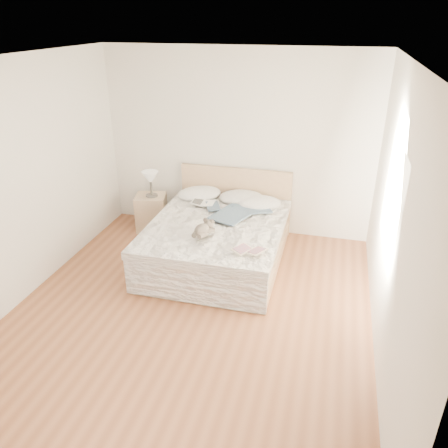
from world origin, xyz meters
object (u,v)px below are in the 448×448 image
Objects in this scene: table_lamp at (150,179)px; photo_book at (203,203)px; nightstand at (151,212)px; childrens_book at (249,251)px; teddy_bear at (202,234)px; bed at (218,239)px.

photo_book is (0.89, -0.21, -0.21)m from table_lamp.
childrens_book reaches higher than nightstand.
table_lamp is 0.94m from photo_book.
childrens_book is 1.10× the size of teddy_bear.
photo_book is 1.52m from childrens_book.
bed is 6.91× the size of teddy_bear.
table_lamp is at bearing 171.37° from childrens_book.
teddy_bear is (-0.64, 0.22, 0.02)m from childrens_book.
photo_book is at bearing -13.72° from nightstand.
nightstand is 1.80× the size of teddy_bear.
table_lamp is 2.31m from childrens_book.
table_lamp is at bearing 164.50° from photo_book.
nightstand is 1.01m from photo_book.
childrens_book is at bearing -7.87° from teddy_bear.
bed reaches higher than teddy_bear.
photo_book is 0.99× the size of childrens_book.
bed reaches higher than photo_book.
table_lamp is (-1.23, 0.65, 0.54)m from bed.
bed is 1.49m from table_lamp.
childrens_book is at bearing -54.49° from photo_book.
teddy_bear is at bearing -45.65° from table_lamp.
table_lamp reaches higher than photo_book.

